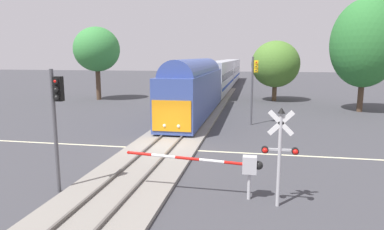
{
  "coord_description": "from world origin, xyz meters",
  "views": [
    {
      "loc": [
        5.59,
        -20.0,
        5.74
      ],
      "look_at": [
        1.64,
        1.22,
        2.0
      ],
      "focal_mm": 31.96,
      "sensor_mm": 36.0,
      "label": 1
    }
  ],
  "objects_px": {
    "commuter_train": "(219,76)",
    "elm_centre_background": "(275,64)",
    "crossing_signal_mast": "(280,147)",
    "traffic_signal_far_side": "(254,80)",
    "maple_right_background": "(365,43)",
    "pine_left_background": "(97,50)",
    "crossing_gate_near": "(234,165)",
    "traffic_signal_median": "(57,111)"
  },
  "relations": [
    {
      "from": "crossing_gate_near",
      "to": "crossing_signal_mast",
      "type": "relative_size",
      "value": 1.47
    },
    {
      "from": "crossing_signal_mast",
      "to": "traffic_signal_far_side",
      "type": "bearing_deg",
      "value": 94.0
    },
    {
      "from": "crossing_signal_mast",
      "to": "traffic_signal_far_side",
      "type": "xyz_separation_m",
      "value": [
        -1.11,
        15.92,
        1.45
      ]
    },
    {
      "from": "traffic_signal_far_side",
      "to": "pine_left_background",
      "type": "height_order",
      "value": "pine_left_background"
    },
    {
      "from": "traffic_signal_far_side",
      "to": "traffic_signal_median",
      "type": "bearing_deg",
      "value": -115.85
    },
    {
      "from": "commuter_train",
      "to": "traffic_signal_far_side",
      "type": "height_order",
      "value": "traffic_signal_far_side"
    },
    {
      "from": "crossing_signal_mast",
      "to": "pine_left_background",
      "type": "xyz_separation_m",
      "value": [
        -21.46,
        29.4,
        4.21
      ]
    },
    {
      "from": "maple_right_background",
      "to": "pine_left_background",
      "type": "relative_size",
      "value": 1.21
    },
    {
      "from": "commuter_train",
      "to": "elm_centre_background",
      "type": "xyz_separation_m",
      "value": [
        8.02,
        -8.26,
        1.97
      ]
    },
    {
      "from": "commuter_train",
      "to": "traffic_signal_far_side",
      "type": "relative_size",
      "value": 11.68
    },
    {
      "from": "maple_right_background",
      "to": "elm_centre_background",
      "type": "bearing_deg",
      "value": 138.8
    },
    {
      "from": "traffic_signal_median",
      "to": "traffic_signal_far_side",
      "type": "xyz_separation_m",
      "value": [
        7.84,
        16.19,
        0.3
      ]
    },
    {
      "from": "crossing_signal_mast",
      "to": "maple_right_background",
      "type": "bearing_deg",
      "value": 68.65
    },
    {
      "from": "traffic_signal_median",
      "to": "elm_centre_background",
      "type": "distance_m",
      "value": 34.28
    },
    {
      "from": "crossing_gate_near",
      "to": "crossing_signal_mast",
      "type": "bearing_deg",
      "value": -15.88
    },
    {
      "from": "elm_centre_background",
      "to": "pine_left_background",
      "type": "distance_m",
      "value": 23.18
    },
    {
      "from": "elm_centre_background",
      "to": "maple_right_background",
      "type": "height_order",
      "value": "maple_right_background"
    },
    {
      "from": "commuter_train",
      "to": "pine_left_background",
      "type": "bearing_deg",
      "value": -142.99
    },
    {
      "from": "traffic_signal_median",
      "to": "pine_left_background",
      "type": "relative_size",
      "value": 0.55
    },
    {
      "from": "elm_centre_background",
      "to": "pine_left_background",
      "type": "xyz_separation_m",
      "value": [
        -22.91,
        -2.97,
        1.87
      ]
    },
    {
      "from": "maple_right_background",
      "to": "pine_left_background",
      "type": "height_order",
      "value": "maple_right_background"
    },
    {
      "from": "elm_centre_background",
      "to": "pine_left_background",
      "type": "relative_size",
      "value": 0.81
    },
    {
      "from": "traffic_signal_far_side",
      "to": "maple_right_background",
      "type": "relative_size",
      "value": 0.5
    },
    {
      "from": "crossing_signal_mast",
      "to": "traffic_signal_far_side",
      "type": "relative_size",
      "value": 0.68
    },
    {
      "from": "crossing_gate_near",
      "to": "crossing_signal_mast",
      "type": "height_order",
      "value": "crossing_signal_mast"
    },
    {
      "from": "pine_left_background",
      "to": "maple_right_background",
      "type": "bearing_deg",
      "value": -7.9
    },
    {
      "from": "crossing_gate_near",
      "to": "pine_left_background",
      "type": "distance_m",
      "value": 35.38
    },
    {
      "from": "traffic_signal_median",
      "to": "traffic_signal_far_side",
      "type": "distance_m",
      "value": 17.99
    },
    {
      "from": "crossing_signal_mast",
      "to": "commuter_train",
      "type": "bearing_deg",
      "value": 99.18
    },
    {
      "from": "crossing_gate_near",
      "to": "pine_left_background",
      "type": "height_order",
      "value": "pine_left_background"
    },
    {
      "from": "crossing_signal_mast",
      "to": "traffic_signal_median",
      "type": "xyz_separation_m",
      "value": [
        -8.95,
        -0.27,
        1.14
      ]
    },
    {
      "from": "maple_right_background",
      "to": "pine_left_background",
      "type": "bearing_deg",
      "value": 172.1
    },
    {
      "from": "crossing_signal_mast",
      "to": "traffic_signal_median",
      "type": "relative_size",
      "value": 0.74
    },
    {
      "from": "traffic_signal_median",
      "to": "traffic_signal_far_side",
      "type": "height_order",
      "value": "traffic_signal_far_side"
    },
    {
      "from": "maple_right_background",
      "to": "commuter_train",
      "type": "bearing_deg",
      "value": 136.43
    },
    {
      "from": "traffic_signal_far_side",
      "to": "pine_left_background",
      "type": "relative_size",
      "value": 0.6
    },
    {
      "from": "crossing_gate_near",
      "to": "maple_right_background",
      "type": "xyz_separation_m",
      "value": [
        11.52,
        24.58,
        5.57
      ]
    },
    {
      "from": "crossing_gate_near",
      "to": "traffic_signal_far_side",
      "type": "xyz_separation_m",
      "value": [
        0.61,
        15.43,
        2.39
      ]
    },
    {
      "from": "elm_centre_background",
      "to": "maple_right_background",
      "type": "bearing_deg",
      "value": -41.2
    },
    {
      "from": "commuter_train",
      "to": "traffic_signal_median",
      "type": "distance_m",
      "value": 40.97
    },
    {
      "from": "maple_right_background",
      "to": "pine_left_background",
      "type": "xyz_separation_m",
      "value": [
        -31.25,
        4.34,
        -0.42
      ]
    },
    {
      "from": "crossing_signal_mast",
      "to": "traffic_signal_median",
      "type": "distance_m",
      "value": 9.03
    }
  ]
}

